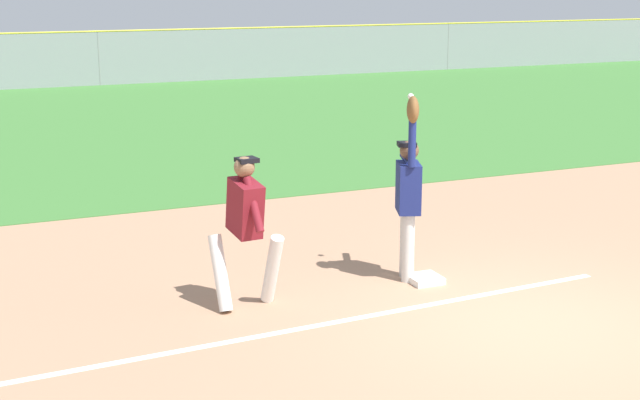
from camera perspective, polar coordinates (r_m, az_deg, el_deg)
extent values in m
plane|color=tan|center=(10.13, 12.78, -7.48)|extent=(74.72, 74.72, 0.00)
cube|color=#3D7533|center=(23.86, -9.57, 4.83)|extent=(55.40, 17.91, 0.01)
cube|color=white|center=(9.11, -13.06, -9.92)|extent=(11.99, 0.71, 0.01)
cube|color=white|center=(11.22, 6.53, -4.91)|extent=(0.39, 0.39, 0.08)
cylinder|color=silver|center=(11.30, 5.37, -2.70)|extent=(0.19, 0.19, 0.85)
cylinder|color=silver|center=(11.11, 5.51, -2.99)|extent=(0.19, 0.19, 0.85)
cube|color=navy|center=(11.02, 5.53, 0.78)|extent=(0.40, 0.50, 0.60)
sphere|color=brown|center=(10.93, 5.58, 3.10)|extent=(0.30, 0.30, 0.23)
cube|color=black|center=(10.91, 5.43, 3.49)|extent=(0.28, 0.27, 0.05)
cylinder|color=navy|center=(10.69, 5.76, 3.70)|extent=(0.12, 0.12, 0.62)
cylinder|color=navy|center=(11.17, 5.41, 2.53)|extent=(0.31, 0.61, 0.09)
ellipsoid|color=brown|center=(10.63, 5.81, 5.61)|extent=(0.23, 0.31, 0.32)
cylinder|color=white|center=(10.28, -3.00, -4.31)|extent=(0.19, 0.44, 0.85)
cylinder|color=white|center=(10.20, -6.23, -4.52)|extent=(0.19, 0.44, 0.85)
cube|color=maroon|center=(10.04, -4.68, -0.48)|extent=(0.31, 0.55, 0.66)
sphere|color=#8C6647|center=(9.94, -4.74, 2.06)|extent=(0.25, 0.25, 0.23)
cube|color=black|center=(9.94, -4.58, 2.50)|extent=(0.24, 0.22, 0.05)
cylinder|color=maroon|center=(10.22, -5.21, 0.23)|extent=(0.13, 0.41, 0.58)
cylinder|color=maroon|center=(9.83, -4.16, -0.29)|extent=(0.13, 0.41, 0.58)
sphere|color=white|center=(10.99, 5.67, 6.44)|extent=(0.07, 0.07, 0.07)
cube|color=#93999E|center=(32.46, -13.61, 8.53)|extent=(55.40, 0.06, 1.80)
cylinder|color=yellow|center=(32.40, -13.70, 10.17)|extent=(55.40, 0.06, 0.06)
cylinder|color=gray|center=(32.46, -13.61, 8.53)|extent=(0.08, 0.08, 1.80)
cylinder|color=gray|center=(37.48, 7.97, 9.42)|extent=(0.08, 0.08, 1.80)
cube|color=tan|center=(34.98, -16.23, 8.18)|extent=(4.45, 2.02, 0.55)
cube|color=#2D333D|center=(34.94, -16.28, 8.95)|extent=(2.25, 1.81, 0.40)
cylinder|color=black|center=(36.19, -14.17, 8.04)|extent=(0.61, 0.24, 0.60)
cylinder|color=black|center=(34.34, -13.53, 7.79)|extent=(0.61, 0.24, 0.60)
cylinder|color=black|center=(35.74, -18.76, 7.66)|extent=(0.61, 0.24, 0.60)
cylinder|color=black|center=(33.87, -18.36, 7.40)|extent=(0.61, 0.24, 0.60)
cube|color=#B7B7BC|center=(36.47, -7.44, 8.81)|extent=(4.58, 2.38, 0.55)
cube|color=#2D333D|center=(36.43, -7.46, 9.55)|extent=(2.38, 1.98, 0.40)
cylinder|color=black|center=(37.69, -5.49, 8.59)|extent=(0.62, 0.29, 0.60)
cylinder|color=black|center=(35.84, -4.85, 8.35)|extent=(0.62, 0.29, 0.60)
cylinder|color=black|center=(37.21, -9.90, 8.39)|extent=(0.62, 0.29, 0.60)
cylinder|color=black|center=(35.33, -9.49, 8.13)|extent=(0.62, 0.29, 0.60)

